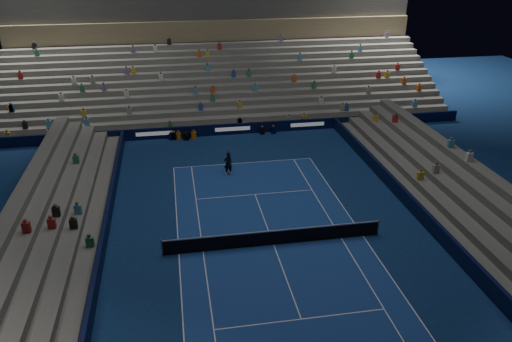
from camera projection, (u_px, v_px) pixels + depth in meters
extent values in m
plane|color=navy|center=(274.00, 245.00, 29.21)|extent=(90.00, 90.00, 0.00)
cube|color=navy|center=(274.00, 245.00, 29.21)|extent=(10.97, 23.77, 0.01)
cube|color=black|center=(232.00, 129.00, 45.53)|extent=(44.00, 0.25, 1.00)
cube|color=black|center=(430.00, 223.00, 30.51)|extent=(0.25, 37.00, 1.00)
cube|color=black|center=(101.00, 254.00, 27.49)|extent=(0.25, 37.00, 1.00)
cube|color=slate|center=(231.00, 128.00, 46.53)|extent=(44.00, 1.00, 0.50)
cube|color=slate|center=(230.00, 122.00, 47.31)|extent=(44.00, 1.00, 1.00)
cube|color=slate|center=(228.00, 116.00, 48.10)|extent=(44.00, 1.00, 1.50)
cube|color=slate|center=(227.00, 110.00, 48.89)|extent=(44.00, 1.00, 2.00)
cube|color=slate|center=(226.00, 105.00, 49.68)|extent=(44.00, 1.00, 2.50)
cube|color=slate|center=(225.00, 99.00, 50.46)|extent=(44.00, 1.00, 3.00)
cube|color=slate|center=(223.00, 94.00, 51.25)|extent=(44.00, 1.00, 3.50)
cube|color=slate|center=(222.00, 89.00, 52.04)|extent=(44.00, 1.00, 4.00)
cube|color=slate|center=(221.00, 84.00, 52.83)|extent=(44.00, 1.00, 4.50)
cube|color=slate|center=(220.00, 80.00, 53.62)|extent=(44.00, 1.00, 5.00)
cube|color=slate|center=(219.00, 75.00, 54.40)|extent=(44.00, 1.00, 5.50)
cube|color=slate|center=(218.00, 71.00, 55.19)|extent=(44.00, 1.00, 6.00)
cube|color=#887654|center=(216.00, 31.00, 54.45)|extent=(44.00, 0.60, 2.20)
cube|color=#434341|center=(214.00, 4.00, 54.60)|extent=(44.00, 2.40, 3.00)
cube|color=#5F5F5A|center=(441.00, 225.00, 30.74)|extent=(1.00, 37.00, 0.50)
cube|color=#5F5F5A|center=(457.00, 220.00, 30.79)|extent=(1.00, 37.00, 1.00)
cube|color=#5F5F5A|center=(472.00, 215.00, 30.84)|extent=(1.00, 37.00, 1.50)
cube|color=#5F5F5A|center=(488.00, 210.00, 30.89)|extent=(1.00, 37.00, 2.00)
cube|color=#5F5F5A|center=(504.00, 205.00, 30.94)|extent=(1.00, 37.00, 2.50)
cube|color=#61615C|center=(86.00, 259.00, 27.47)|extent=(1.00, 37.00, 0.50)
cube|color=#61615C|center=(67.00, 257.00, 27.21)|extent=(1.00, 37.00, 1.00)
cube|color=#61615C|center=(47.00, 255.00, 26.95)|extent=(1.00, 37.00, 1.50)
cube|color=#61615C|center=(26.00, 253.00, 26.69)|extent=(1.00, 37.00, 2.00)
cube|color=#61615C|center=(5.00, 251.00, 26.43)|extent=(1.00, 37.00, 2.50)
cylinder|color=#B2B2B7|center=(162.00, 247.00, 27.98)|extent=(0.10, 0.10, 1.10)
cylinder|color=#B2B2B7|center=(378.00, 227.00, 29.97)|extent=(0.10, 0.10, 1.10)
cube|color=black|center=(274.00, 238.00, 29.02)|extent=(12.80, 0.03, 0.90)
cube|color=white|center=(274.00, 231.00, 28.81)|extent=(12.80, 0.04, 0.08)
imported|color=black|center=(228.00, 163.00, 37.62)|extent=(0.74, 0.59, 1.79)
cube|color=black|center=(187.00, 136.00, 44.41)|extent=(0.66, 0.74, 0.68)
cylinder|color=black|center=(187.00, 135.00, 43.89)|extent=(0.24, 0.38, 0.16)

